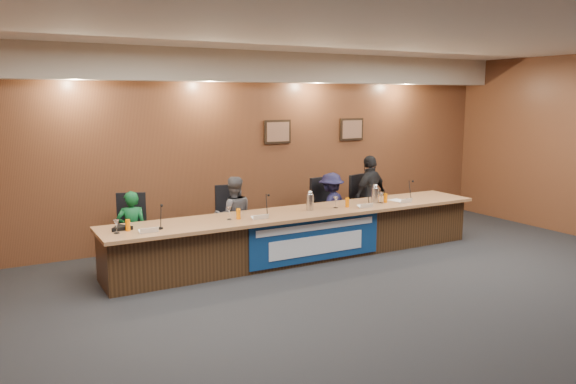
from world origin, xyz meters
name	(u,v)px	position (x,y,z in m)	size (l,w,h in m)	color
floor	(405,308)	(0.00, 0.00, 0.00)	(10.00, 10.00, 0.00)	black
ceiling	(415,28)	(0.00, 0.00, 3.20)	(10.00, 8.00, 0.04)	silver
wall_back	(257,147)	(0.00, 4.00, 1.60)	(10.00, 0.04, 3.20)	brown
soffit	(262,67)	(0.00, 3.75, 2.95)	(10.00, 0.50, 0.50)	beige
dais_body	(302,236)	(0.00, 2.40, 0.35)	(6.00, 0.80, 0.70)	#392413
dais_top	(304,212)	(0.00, 2.35, 0.72)	(6.10, 0.95, 0.05)	#9C6B43
banner	(317,240)	(0.00, 1.99, 0.38)	(2.20, 0.02, 0.65)	navy
banner_text_upper	(317,227)	(0.00, 1.97, 0.58)	(2.00, 0.01, 0.10)	silver
banner_text_lower	(317,245)	(0.00, 1.97, 0.30)	(1.60, 0.01, 0.28)	silver
wall_photo_left	(277,132)	(0.40, 3.97, 1.85)	(0.52, 0.04, 0.42)	black
wall_photo_right	(352,129)	(2.00, 3.97, 1.85)	(0.52, 0.04, 0.42)	black
panelist_a	(132,231)	(-2.44, 3.05, 0.58)	(0.42, 0.28, 1.15)	#0D4F23
panelist_b	(234,216)	(-0.87, 3.05, 0.62)	(0.61, 0.47, 1.25)	#4C4B4F
panelist_c	(331,207)	(0.95, 3.05, 0.59)	(0.77, 0.44, 1.19)	#141333
panelist_d	(370,196)	(1.78, 3.05, 0.72)	(0.85, 0.35, 1.45)	black
office_chair_a	(131,236)	(-2.44, 3.15, 0.48)	(0.48, 0.48, 0.08)	black
office_chair_b	(231,224)	(-0.87, 3.15, 0.48)	(0.48, 0.48, 0.08)	black
office_chair_c	(328,213)	(0.95, 3.15, 0.48)	(0.48, 0.48, 0.08)	black
office_chair_d	(366,208)	(1.78, 3.15, 0.48)	(0.48, 0.48, 0.08)	black
nameplate_a	(149,230)	(-2.45, 2.08, 0.80)	(0.24, 0.06, 0.09)	white
microphone_a	(160,228)	(-2.26, 2.24, 0.76)	(0.07, 0.07, 0.02)	black
juice_glass_a	(128,225)	(-2.66, 2.33, 0.82)	(0.06, 0.06, 0.15)	#FF7800
water_glass_a	(116,227)	(-2.82, 2.26, 0.84)	(0.08, 0.08, 0.18)	silver
nameplate_b	(261,216)	(-0.85, 2.11, 0.80)	(0.24, 0.06, 0.09)	white
microphone_b	(266,216)	(-0.70, 2.27, 0.76)	(0.07, 0.07, 0.02)	black
juice_glass_b	(238,214)	(-1.12, 2.30, 0.82)	(0.06, 0.06, 0.15)	#FF7800
water_glass_b	(229,213)	(-1.25, 2.32, 0.84)	(0.08, 0.08, 0.18)	silver
nameplate_c	(366,205)	(0.96, 2.06, 0.80)	(0.24, 0.06, 0.09)	white
microphone_c	(366,205)	(1.10, 2.25, 0.76)	(0.07, 0.07, 0.02)	black
juice_glass_c	(347,202)	(0.74, 2.27, 0.82)	(0.06, 0.06, 0.15)	#FF7800
water_glass_c	(336,202)	(0.54, 2.30, 0.84)	(0.08, 0.08, 0.18)	silver
nameplate_d	(406,200)	(1.78, 2.08, 0.80)	(0.24, 0.06, 0.09)	white
microphone_d	(408,199)	(1.99, 2.29, 0.76)	(0.07, 0.07, 0.02)	black
juice_glass_d	(386,198)	(1.51, 2.29, 0.82)	(0.06, 0.06, 0.15)	#FF7800
water_glass_d	(381,198)	(1.41, 2.28, 0.84)	(0.08, 0.08, 0.18)	silver
carafe_mid	(310,202)	(0.10, 2.35, 0.87)	(0.11, 0.11, 0.25)	silver
carafe_right	(375,195)	(1.35, 2.36, 0.87)	(0.13, 0.13, 0.24)	silver
speakerphone	(121,228)	(-2.72, 2.44, 0.78)	(0.32, 0.32, 0.05)	black
paper_stack	(398,200)	(1.81, 2.31, 0.75)	(0.22, 0.30, 0.01)	white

